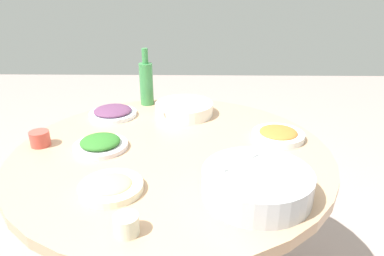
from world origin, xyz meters
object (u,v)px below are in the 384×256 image
Objects in this scene: dish_noodles at (111,186)px; dish_greens at (101,143)px; tea_cup_near at (126,225)px; round_dining_table at (173,188)px; dish_eggplant at (113,112)px; rice_bowl at (257,183)px; green_bottle at (146,82)px; soup_bowl at (184,109)px; tea_cup_far at (40,139)px; dish_tofu_braise at (278,134)px.

dish_greens is at bearing 110.23° from dish_noodles.
dish_greens is 0.50m from tea_cup_near.
round_dining_table is at bearing 60.10° from dish_noodles.
dish_noodles is at bearing -77.79° from dish_eggplant.
rice_bowl is 0.90m from green_bottle.
tea_cup_far reaches higher than soup_bowl.
rice_bowl is 1.66× the size of dish_noodles.
green_bottle is at bearing 50.51° from dish_eggplant.
tea_cup_far is at bearing 130.68° from tea_cup_near.
rice_bowl is 1.14× the size of green_bottle.
tea_cup_far is (-0.34, -0.47, -0.08)m from green_bottle.
soup_bowl is 1.30× the size of dish_tofu_braise.
round_dining_table is 4.41× the size of soup_bowl.
rice_bowl reaches higher than dish_greens.
tea_cup_far reaches higher than tea_cup_near.
dish_greens is 2.73× the size of tea_cup_far.
round_dining_table is 0.48m from dish_eggplant.
round_dining_table is 0.46m from dish_tofu_braise.
tea_cup_near is at bearing -99.63° from round_dining_table.
dish_eggplant is at bearing 131.45° from round_dining_table.
dish_greens is at bearing -85.03° from dish_eggplant.
dish_noodles is (-0.57, -0.38, -0.00)m from dish_tofu_braise.
tea_cup_near is 0.64m from tea_cup_far.
dish_greens reaches higher than dish_tofu_braise.
tea_cup_far is at bearing 138.23° from dish_noodles.
round_dining_table is 5.46× the size of dish_eggplant.
green_bottle is (0.11, 0.49, 0.09)m from dish_greens.
dish_greens is (-0.26, 0.00, 0.19)m from round_dining_table.
tea_cup_far is (-0.23, 0.02, 0.01)m from dish_greens.
soup_bowl is 1.32× the size of dish_greens.
tea_cup_far is (-0.76, 0.32, -0.01)m from rice_bowl.
rice_bowl reaches higher than dish_eggplant.
dish_greens is at bearing 179.62° from round_dining_table.
dish_tofu_braise is (0.70, -0.23, -0.00)m from dish_eggplant.
tea_cup_near is at bearing -131.04° from dish_tofu_braise.
green_bottle reaches higher than dish_tofu_braise.
dish_tofu_braise is at bearing -18.29° from dish_eggplant.
dish_eggplant is 0.62m from dish_noodles.
dish_noodles is (0.13, -0.61, -0.00)m from dish_eggplant.
soup_bowl is 1.39× the size of dish_noodles.
round_dining_table is 0.37m from dish_noodles.
tea_cup_far is at bearing 175.34° from dish_greens.
rice_bowl is 0.69m from soup_bowl.
dish_noodles is at bearing 113.72° from tea_cup_near.
soup_bowl is at bearing 73.03° from dish_noodles.
dish_greens reaches higher than round_dining_table.
dish_greens is 0.51m from green_bottle.
dish_noodles is (-0.43, 0.02, -0.03)m from rice_bowl.
soup_bowl is (-0.23, 0.65, -0.02)m from rice_bowl.
soup_bowl is 0.46m from dish_greens.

